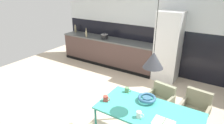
% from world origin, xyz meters
% --- Properties ---
extents(ground_plane, '(9.23, 9.23, 0.00)m').
position_xyz_m(ground_plane, '(0.00, 0.00, 0.00)').
color(ground_plane, beige).
extents(back_wall_splashback_dark, '(7.10, 0.12, 1.40)m').
position_xyz_m(back_wall_splashback_dark, '(0.00, 2.78, 0.70)').
color(back_wall_splashback_dark, black).
rests_on(back_wall_splashback_dark, ground).
extents(back_wall_panel_upper, '(7.10, 0.12, 1.40)m').
position_xyz_m(back_wall_panel_upper, '(0.00, 2.78, 2.10)').
color(back_wall_panel_upper, silver).
rests_on(back_wall_panel_upper, back_wall_splashback_dark).
extents(kitchen_counter, '(3.40, 0.63, 0.92)m').
position_xyz_m(kitchen_counter, '(-1.72, 2.42, 0.46)').
color(kitchen_counter, '#4E3935').
rests_on(kitchen_counter, ground).
extents(refrigerator_column, '(0.66, 0.60, 1.95)m').
position_xyz_m(refrigerator_column, '(0.31, 2.42, 0.98)').
color(refrigerator_column, silver).
rests_on(refrigerator_column, ground).
extents(dining_table, '(1.63, 0.83, 0.75)m').
position_xyz_m(dining_table, '(0.87, -0.28, 0.70)').
color(dining_table, teal).
rests_on(dining_table, ground).
extents(armchair_far_side, '(0.55, 0.54, 0.74)m').
position_xyz_m(armchair_far_side, '(0.80, 0.57, 0.49)').
color(armchair_far_side, gray).
rests_on(armchair_far_side, ground).
extents(armchair_corner_seat, '(0.53, 0.52, 0.80)m').
position_xyz_m(armchair_corner_seat, '(1.44, 0.60, 0.51)').
color(armchair_corner_seat, gray).
rests_on(armchair_corner_seat, ground).
extents(fruit_bowl, '(0.31, 0.31, 0.09)m').
position_xyz_m(fruit_bowl, '(0.74, -0.06, 0.81)').
color(fruit_bowl, '#33607F').
rests_on(fruit_bowl, dining_table).
extents(open_book, '(0.30, 0.23, 0.02)m').
position_xyz_m(open_book, '(1.16, -0.44, 0.75)').
color(open_book, white).
rests_on(open_book, dining_table).
extents(mug_wide_latte, '(0.12, 0.08, 0.09)m').
position_xyz_m(mug_wide_latte, '(0.31, 0.02, 0.79)').
color(mug_wide_latte, '#5B8456').
rests_on(mug_wide_latte, dining_table).
extents(mug_tall_blue, '(0.13, 0.08, 0.10)m').
position_xyz_m(mug_tall_blue, '(0.15, -0.43, 0.80)').
color(mug_tall_blue, '#B23D33').
rests_on(mug_tall_blue, dining_table).
extents(mug_white_ceramic, '(0.12, 0.08, 0.10)m').
position_xyz_m(mug_white_ceramic, '(0.81, -0.52, 0.80)').
color(mug_white_ceramic, white).
rests_on(mug_white_ceramic, dining_table).
extents(cooking_pot, '(0.23, 0.23, 0.18)m').
position_xyz_m(cooking_pot, '(-1.79, 2.34, 0.99)').
color(cooking_pot, black).
rests_on(cooking_pot, kitchen_counter).
extents(bottle_spice_small, '(0.06, 0.06, 0.29)m').
position_xyz_m(bottle_spice_small, '(-2.46, 2.23, 1.03)').
color(bottle_spice_small, tan).
rests_on(bottle_spice_small, kitchen_counter).
extents(bottle_wine_green, '(0.07, 0.07, 0.27)m').
position_xyz_m(bottle_wine_green, '(-3.27, 2.57, 1.03)').
color(bottle_wine_green, tan).
rests_on(bottle_wine_green, kitchen_counter).
extents(pendant_lamp_over_table_near, '(0.29, 0.29, 1.26)m').
position_xyz_m(pendant_lamp_over_table_near, '(0.87, -0.27, 1.61)').
color(pendant_lamp_over_table_near, black).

